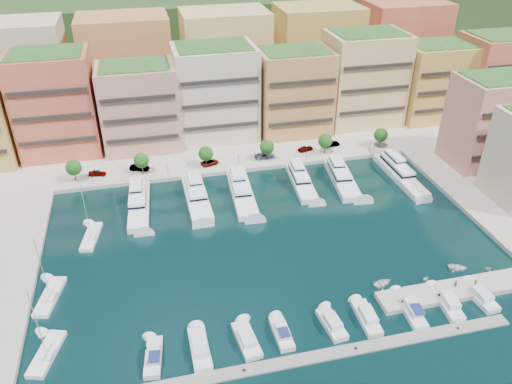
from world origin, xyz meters
TOP-DOWN VIEW (x-y plane):
  - ground at (0.00, 0.00)m, footprint 400.00×400.00m
  - north_quay at (0.00, 62.00)m, footprint 220.00×64.00m
  - hillside at (0.00, 110.00)m, footprint 240.00×40.00m
  - south_pontoon at (-3.00, -30.00)m, footprint 72.00×2.20m
  - finger_pier at (30.00, -22.00)m, footprint 32.00×5.00m
  - apartment_1 at (-44.00, 51.99)m, footprint 20.00×16.50m
  - apartment_2 at (-23.00, 49.99)m, footprint 20.00×15.50m
  - apartment_3 at (-2.00, 51.99)m, footprint 22.00×16.50m
  - apartment_4 at (20.00, 49.99)m, footprint 20.00×15.50m
  - apartment_5 at (42.00, 51.99)m, footprint 22.00×16.50m
  - apartment_6 at (64.00, 49.99)m, footprint 20.00×15.50m
  - apartment_7 at (84.00, 47.99)m, footprint 22.00×16.50m
  - apartment_east_a at (62.00, 19.99)m, footprint 18.00×14.50m
  - backblock_0 at (-55.00, 74.00)m, footprint 26.00×18.00m
  - backblock_1 at (-25.00, 74.00)m, footprint 26.00×18.00m
  - backblock_2 at (5.00, 74.00)m, footprint 26.00×18.00m
  - backblock_3 at (35.00, 74.00)m, footprint 26.00×18.00m
  - backblock_4 at (65.00, 74.00)m, footprint 26.00×18.00m
  - tree_0 at (-40.00, 33.50)m, footprint 3.80×3.80m
  - tree_1 at (-24.00, 33.50)m, footprint 3.80×3.80m
  - tree_2 at (-8.00, 33.50)m, footprint 3.80×3.80m
  - tree_3 at (8.00, 33.50)m, footprint 3.80×3.80m
  - tree_4 at (24.00, 33.50)m, footprint 3.80×3.80m
  - tree_5 at (40.00, 33.50)m, footprint 3.80×3.80m
  - lamppost_0 at (-36.00, 31.20)m, footprint 0.30×0.30m
  - lamppost_1 at (-18.00, 31.20)m, footprint 0.30×0.30m
  - lamppost_2 at (0.00, 31.20)m, footprint 0.30×0.30m
  - lamppost_3 at (18.00, 31.20)m, footprint 0.30×0.30m
  - lamppost_4 at (36.00, 31.20)m, footprint 0.30×0.30m
  - yacht_1 at (-25.52, 19.85)m, footprint 5.73×20.11m
  - yacht_2 at (-12.42, 20.02)m, footprint 5.04×19.66m
  - yacht_3 at (-1.85, 19.54)m, footprint 5.92×20.90m
  - yacht_4 at (13.29, 20.93)m, footprint 5.59×17.81m
  - yacht_5 at (23.60, 20.28)m, footprint 7.02×19.47m
  - yacht_6 at (38.45, 18.98)m, footprint 4.53×21.92m
  - cruiser_1 at (-25.05, -24.60)m, footprint 3.44×7.91m
  - cruiser_2 at (-17.87, -24.59)m, footprint 2.91×8.68m
  - cruiser_3 at (-10.35, -24.58)m, footprint 3.68×8.04m
  - cruiser_4 at (-4.54, -24.59)m, footprint 2.59×7.20m
  - cruiser_5 at (4.07, -24.58)m, footprint 3.35×7.44m
  - cruiser_6 at (10.30, -24.59)m, footprint 2.96×8.10m
  - cruiser_7 at (18.38, -24.62)m, footprint 3.37×9.23m
  - cruiser_8 at (25.43, -24.59)m, footprint 3.68×8.79m
  - cruiser_9 at (31.82, -24.58)m, footprint 3.31×7.82m
  - sailboat_2 at (-35.66, 9.95)m, footprint 4.40×9.82m
  - sailboat_0 at (-41.12, -19.97)m, footprint 5.41×9.42m
  - sailboat_1 at (-42.02, -6.74)m, footprint 5.04×10.23m
  - tender_2 at (32.71, -16.41)m, footprint 4.32×3.76m
  - tender_1 at (25.09, -17.82)m, footprint 1.86×1.76m
  - tender_3 at (38.24, -17.93)m, footprint 1.55×1.41m
  - tender_0 at (16.81, -17.13)m, footprint 4.18×3.46m
  - car_0 at (-35.02, 35.23)m, footprint 4.46×2.53m
  - car_1 at (-24.75, 35.59)m, footprint 5.11×3.11m
  - car_2 at (-6.97, 34.41)m, footprint 5.20×3.52m
  - car_3 at (7.66, 34.69)m, footprint 5.56×2.70m
  - car_4 at (19.54, 36.18)m, footprint 4.69×2.99m
  - car_5 at (27.27, 37.17)m, footprint 5.00×2.28m
  - person_0 at (28.50, -21.72)m, footprint 0.67×0.68m
  - person_1 at (31.95, -22.38)m, footprint 0.85×0.72m

SIDE VIEW (x-z plane):
  - ground at x=0.00m, z-range 0.00..0.00m
  - north_quay at x=0.00m, z-range -1.00..1.00m
  - hillside at x=0.00m, z-range -29.00..29.00m
  - south_pontoon at x=-3.00m, z-range -0.17..0.17m
  - finger_pier at x=30.00m, z-range -1.00..1.00m
  - sailboat_1 at x=-42.02m, z-range -6.29..6.91m
  - sailboat_2 at x=-35.66m, z-range -6.29..6.91m
  - sailboat_0 at x=-41.12m, z-range -6.29..6.91m
  - tender_3 at x=38.24m, z-range 0.00..0.71m
  - tender_2 at x=32.71m, z-range 0.00..0.75m
  - tender_0 at x=16.81m, z-range 0.00..0.75m
  - tender_1 at x=25.09m, z-range 0.00..0.78m
  - cruiser_2 at x=-17.87m, z-range -0.73..1.82m
  - cruiser_8 at x=25.43m, z-range -0.73..1.82m
  - cruiser_6 at x=10.30m, z-range -0.73..1.82m
  - cruiser_3 at x=-10.35m, z-range -0.73..1.82m
  - cruiser_9 at x=31.82m, z-range -0.73..1.82m
  - cruiser_5 at x=4.07m, z-range -0.73..1.82m
  - cruiser_7 at x=18.38m, z-range -0.76..1.90m
  - cruiser_1 at x=-25.05m, z-range -0.76..1.90m
  - cruiser_4 at x=-4.54m, z-range -0.76..1.90m
  - yacht_1 at x=-25.52m, z-range -2.56..4.74m
  - yacht_4 at x=13.29m, z-range -2.56..4.74m
  - yacht_3 at x=-1.85m, z-range -2.44..4.86m
  - yacht_2 at x=-12.42m, z-range -2.44..4.86m
  - yacht_5 at x=23.60m, z-range -2.44..4.86m
  - yacht_6 at x=38.45m, z-range -2.44..4.86m
  - car_2 at x=-6.97m, z-range 1.00..2.32m
  - car_0 at x=-35.02m, z-range 1.00..2.43m
  - car_4 at x=19.54m, z-range 1.00..2.49m
  - person_1 at x=31.95m, z-range 1.00..2.53m
  - car_3 at x=7.66m, z-range 1.00..2.56m
  - person_0 at x=28.50m, z-range 1.00..2.58m
  - car_1 at x=-24.75m, z-range 1.00..2.59m
  - car_5 at x=27.27m, z-range 1.00..2.59m
  - lamppost_0 at x=-36.00m, z-range 1.73..5.93m
  - lamppost_1 at x=-18.00m, z-range 1.73..5.93m
  - lamppost_2 at x=0.00m, z-range 1.73..5.93m
  - lamppost_3 at x=18.00m, z-range 1.73..5.93m
  - lamppost_4 at x=36.00m, z-range 1.73..5.93m
  - tree_0 at x=-40.00m, z-range 1.92..7.57m
  - tree_1 at x=-24.00m, z-range 1.92..7.57m
  - tree_2 at x=-8.00m, z-range 1.92..7.57m
  - tree_3 at x=8.00m, z-range 1.92..7.57m
  - tree_4 at x=24.00m, z-range 1.92..7.57m
  - tree_5 at x=40.00m, z-range 1.92..7.57m
  - apartment_east_a at x=62.00m, z-range 0.91..23.71m
  - apartment_2 at x=-23.00m, z-range 0.91..23.71m
  - apartment_6 at x=64.00m, z-range 0.91..23.71m
  - apartment_4 at x=20.00m, z-range 0.91..24.71m
  - apartment_7 at x=84.00m, z-range 0.91..25.71m
  - apartment_3 at x=-2.00m, z-range 0.91..26.71m
  - apartment_5 at x=42.00m, z-range 0.91..27.71m
  - apartment_1 at x=-44.00m, z-range 0.91..27.71m
  - backblock_0 at x=-55.00m, z-range 1.00..31.00m
  - backblock_1 at x=-25.00m, z-range 1.00..31.00m
  - backblock_2 at x=5.00m, z-range 1.00..31.00m
  - backblock_3 at x=35.00m, z-range 1.00..31.00m
  - backblock_4 at x=65.00m, z-range 1.00..31.00m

